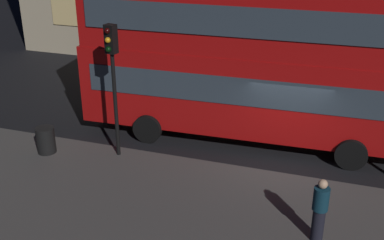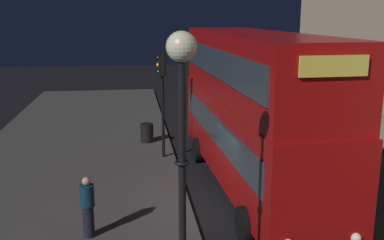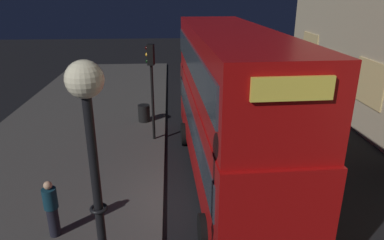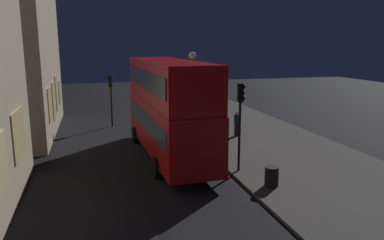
{
  "view_description": "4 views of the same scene",
  "coord_description": "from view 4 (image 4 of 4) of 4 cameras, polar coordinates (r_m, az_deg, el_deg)",
  "views": [
    {
      "loc": [
        1.51,
        -13.86,
        7.57
      ],
      "look_at": [
        -2.94,
        -0.38,
        1.2
      ],
      "focal_mm": 46.14,
      "sensor_mm": 36.0,
      "label": 1
    },
    {
      "loc": [
        12.17,
        -2.58,
        5.81
      ],
      "look_at": [
        -2.75,
        -0.51,
        2.19
      ],
      "focal_mm": 41.29,
      "sensor_mm": 36.0,
      "label": 2
    },
    {
      "loc": [
        9.42,
        -0.57,
        6.42
      ],
      "look_at": [
        -4.02,
        0.27,
        1.37
      ],
      "focal_mm": 32.8,
      "sensor_mm": 36.0,
      "label": 3
    },
    {
      "loc": [
        -21.02,
        5.25,
        6.09
      ],
      "look_at": [
        -2.75,
        0.33,
        2.22
      ],
      "focal_mm": 34.92,
      "sensor_mm": 36.0,
      "label": 4
    }
  ],
  "objects": [
    {
      "name": "sidewalk_slab",
      "position": [
        24.16,
        10.65,
        -3.1
      ],
      "size": [
        44.0,
        8.28,
        0.12
      ],
      "primitive_type": "cube",
      "color": "#423F3D",
      "rests_on": "ground"
    },
    {
      "name": "double_decker_bus",
      "position": [
        19.92,
        -3.68,
        2.42
      ],
      "size": [
        10.94,
        3.14,
        5.25
      ],
      "rotation": [
        0.0,
        0.0,
        0.04
      ],
      "color": "#9E0C0C",
      "rests_on": "ground"
    },
    {
      "name": "litter_bin",
      "position": [
        16.41,
        12.05,
        -8.44
      ],
      "size": [
        0.59,
        0.59,
        0.86
      ],
      "primitive_type": "cylinder",
      "color": "black",
      "rests_on": "sidewalk_slab"
    },
    {
      "name": "ground_plane",
      "position": [
        22.5,
        -1.02,
        -4.15
      ],
      "size": [
        80.0,
        80.0,
        0.0
      ],
      "primitive_type": "plane",
      "color": "black"
    },
    {
      "name": "pedestrian",
      "position": [
        24.64,
        6.82,
        -0.53
      ],
      "size": [
        0.37,
        0.37,
        1.65
      ],
      "rotation": [
        0.0,
        0.0,
        4.38
      ],
      "color": "black",
      "rests_on": "sidewalk_slab"
    },
    {
      "name": "street_lamp",
      "position": [
        26.75,
        0.07,
        7.53
      ],
      "size": [
        0.53,
        0.53,
        5.43
      ],
      "color": "black",
      "rests_on": "sidewalk_slab"
    },
    {
      "name": "traffic_light_far_side",
      "position": [
        28.21,
        -12.34,
        4.53
      ],
      "size": [
        0.36,
        0.38,
        3.84
      ],
      "rotation": [
        0.0,
        0.0,
        2.97
      ],
      "color": "black",
      "rests_on": "ground"
    },
    {
      "name": "traffic_light_near_kerb",
      "position": [
        17.51,
        7.4,
        1.71
      ],
      "size": [
        0.36,
        0.39,
        4.19
      ],
      "rotation": [
        0.0,
        0.0,
        -0.2
      ],
      "color": "black",
      "rests_on": "sidewalk_slab"
    }
  ]
}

